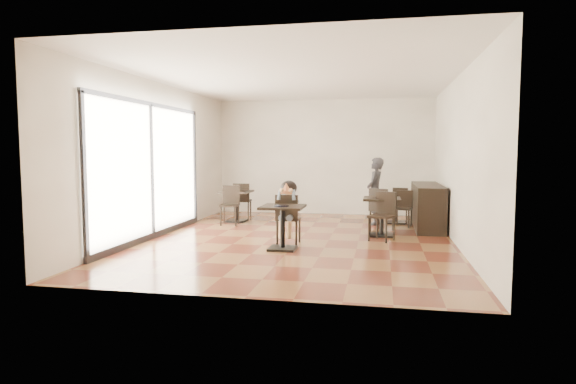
% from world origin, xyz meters
% --- Properties ---
extents(floor, '(6.00, 8.00, 0.01)m').
position_xyz_m(floor, '(0.00, 0.00, 0.00)').
color(floor, brown).
rests_on(floor, ground).
extents(ceiling, '(6.00, 8.00, 0.01)m').
position_xyz_m(ceiling, '(0.00, 0.00, 3.20)').
color(ceiling, white).
rests_on(ceiling, floor).
extents(wall_back, '(6.00, 0.01, 3.20)m').
position_xyz_m(wall_back, '(0.00, 4.00, 1.60)').
color(wall_back, white).
rests_on(wall_back, floor).
extents(wall_front, '(6.00, 0.01, 3.20)m').
position_xyz_m(wall_front, '(0.00, -4.00, 1.60)').
color(wall_front, white).
rests_on(wall_front, floor).
extents(wall_left, '(0.01, 8.00, 3.20)m').
position_xyz_m(wall_left, '(-3.00, 0.00, 1.60)').
color(wall_left, white).
rests_on(wall_left, floor).
extents(wall_right, '(0.01, 8.00, 3.20)m').
position_xyz_m(wall_right, '(3.00, 0.00, 1.60)').
color(wall_right, white).
rests_on(wall_right, floor).
extents(storefront_window, '(0.04, 4.50, 2.60)m').
position_xyz_m(storefront_window, '(-2.97, -0.50, 1.40)').
color(storefront_window, white).
rests_on(storefront_window, floor).
extents(child_table, '(0.75, 0.75, 0.80)m').
position_xyz_m(child_table, '(-0.13, -1.09, 0.40)').
color(child_table, black).
rests_on(child_table, floor).
extents(child_chair, '(0.43, 0.43, 0.96)m').
position_xyz_m(child_chair, '(-0.13, -0.54, 0.48)').
color(child_chair, black).
rests_on(child_chair, floor).
extents(child, '(0.43, 0.60, 1.21)m').
position_xyz_m(child, '(-0.13, -0.54, 0.60)').
color(child, slate).
rests_on(child, child_chair).
extents(plate, '(0.27, 0.27, 0.02)m').
position_xyz_m(plate, '(-0.13, -1.19, 0.80)').
color(plate, black).
rests_on(plate, child_table).
extents(pizza_slice, '(0.28, 0.22, 0.06)m').
position_xyz_m(pizza_slice, '(-0.13, -0.73, 1.04)').
color(pizza_slice, '#E4C172').
rests_on(pizza_slice, child).
extents(adult_patron, '(0.50, 0.66, 1.61)m').
position_xyz_m(adult_patron, '(1.45, 2.23, 0.81)').
color(adult_patron, '#323236').
rests_on(adult_patron, floor).
extents(cafe_table_mid, '(1.00, 1.00, 0.80)m').
position_xyz_m(cafe_table_mid, '(1.62, 0.67, 0.40)').
color(cafe_table_mid, black).
rests_on(cafe_table_mid, floor).
extents(cafe_table_left, '(0.81, 0.81, 0.78)m').
position_xyz_m(cafe_table_left, '(-1.96, 2.05, 0.39)').
color(cafe_table_left, black).
rests_on(cafe_table_left, floor).
extents(cafe_table_back, '(0.79, 0.79, 0.70)m').
position_xyz_m(cafe_table_back, '(1.97, 2.53, 0.35)').
color(cafe_table_back, black).
rests_on(cafe_table_back, floor).
extents(chair_mid_a, '(0.57, 0.57, 0.96)m').
position_xyz_m(chair_mid_a, '(1.62, 1.22, 0.48)').
color(chair_mid_a, black).
rests_on(chair_mid_a, floor).
extents(chair_mid_b, '(0.57, 0.57, 0.96)m').
position_xyz_m(chair_mid_b, '(1.62, 0.12, 0.48)').
color(chair_mid_b, black).
rests_on(chair_mid_b, floor).
extents(chair_left_a, '(0.46, 0.46, 0.93)m').
position_xyz_m(chair_left_a, '(-1.96, 2.60, 0.47)').
color(chair_left_a, black).
rests_on(chair_left_a, floor).
extents(chair_left_b, '(0.46, 0.46, 0.93)m').
position_xyz_m(chair_left_b, '(-1.96, 1.50, 0.47)').
color(chair_left_b, black).
rests_on(chair_left_b, floor).
extents(chair_back_a, '(0.45, 0.45, 0.85)m').
position_xyz_m(chair_back_a, '(2.10, 3.08, 0.42)').
color(chair_back_a, black).
rests_on(chair_back_a, floor).
extents(chair_back_b, '(0.45, 0.45, 0.85)m').
position_xyz_m(chair_back_b, '(2.10, 1.98, 0.42)').
color(chair_back_b, black).
rests_on(chair_back_b, floor).
extents(service_counter, '(0.60, 2.40, 1.00)m').
position_xyz_m(service_counter, '(2.65, 2.00, 0.50)').
color(service_counter, black).
rests_on(service_counter, floor).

